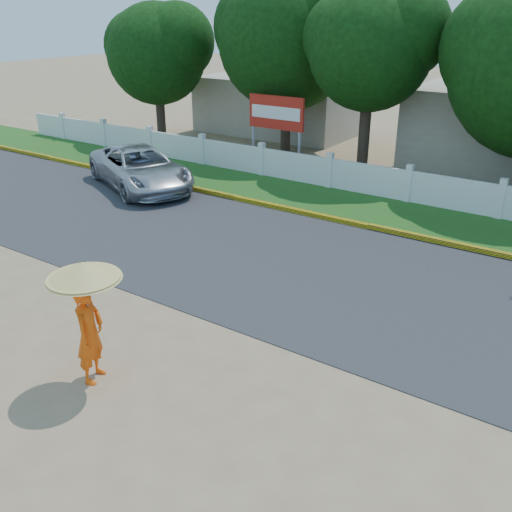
{
  "coord_description": "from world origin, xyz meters",
  "views": [
    {
      "loc": [
        6.24,
        -7.16,
        6.17
      ],
      "look_at": [
        0.0,
        2.0,
        1.3
      ],
      "focal_mm": 40.0,
      "sensor_mm": 36.0,
      "label": 1
    }
  ],
  "objects": [
    {
      "name": "fence",
      "position": [
        0.0,
        11.2,
        0.55
      ],
      "size": [
        40.0,
        0.1,
        1.1
      ],
      "primitive_type": "cube",
      "color": "silver",
      "rests_on": "ground"
    },
    {
      "name": "tree_row",
      "position": [
        1.28,
        14.41,
        4.66
      ],
      "size": [
        33.33,
        7.09,
        8.03
      ],
      "color": "#473828",
      "rests_on": "ground"
    },
    {
      "name": "vehicle",
      "position": [
        -8.74,
        7.3,
        0.74
      ],
      "size": [
        5.85,
        4.4,
        1.48
      ],
      "primitive_type": "imported",
      "rotation": [
        0.0,
        0.0,
        1.15
      ],
      "color": "#AFB2B7",
      "rests_on": "ground"
    },
    {
      "name": "building_far",
      "position": [
        -10.0,
        19.0,
        1.4
      ],
      "size": [
        8.0,
        5.0,
        2.8
      ],
      "primitive_type": "cube",
      "color": "#B7AD99",
      "rests_on": "ground"
    },
    {
      "name": "ground",
      "position": [
        0.0,
        0.0,
        0.0
      ],
      "size": [
        120.0,
        120.0,
        0.0
      ],
      "primitive_type": "plane",
      "color": "#9E8460",
      "rests_on": "ground"
    },
    {
      "name": "grass_verge",
      "position": [
        0.0,
        9.75,
        0.01
      ],
      "size": [
        60.0,
        3.5,
        0.03
      ],
      "primitive_type": "cube",
      "color": "#2D601E",
      "rests_on": "ground"
    },
    {
      "name": "billboard",
      "position": [
        -6.04,
        12.3,
        2.14
      ],
      "size": [
        2.5,
        0.13,
        2.95
      ],
      "color": "gray",
      "rests_on": "ground"
    },
    {
      "name": "curb",
      "position": [
        0.0,
        8.05,
        0.08
      ],
      "size": [
        40.0,
        0.18,
        0.16
      ],
      "primitive_type": "cube",
      "color": "yellow",
      "rests_on": "ground"
    },
    {
      "name": "road",
      "position": [
        0.0,
        4.5,
        0.01
      ],
      "size": [
        60.0,
        7.0,
        0.02
      ],
      "primitive_type": "cube",
      "color": "#38383A",
      "rests_on": "ground"
    },
    {
      "name": "monk_with_parasol",
      "position": [
        -0.95,
        -1.73,
        1.51
      ],
      "size": [
        1.27,
        1.27,
        2.31
      ],
      "color": "#FF580D",
      "rests_on": "ground"
    }
  ]
}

